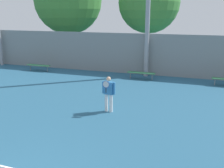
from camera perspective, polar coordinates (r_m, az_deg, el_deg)
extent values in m
cylinder|color=silver|center=(11.39, -1.23, -4.04)|extent=(0.14, 0.14, 0.79)
cylinder|color=silver|center=(11.30, -0.20, -4.19)|extent=(0.14, 0.14, 0.79)
cube|color=teal|center=(11.14, -0.73, -0.86)|extent=(0.42, 0.23, 0.54)
cylinder|color=teal|center=(11.24, -1.90, -0.68)|extent=(0.10, 0.10, 0.53)
cylinder|color=teal|center=(11.04, 0.47, -0.97)|extent=(0.10, 0.10, 0.53)
sphere|color=#DBAD89|center=(11.04, -0.73, 1.12)|extent=(0.19, 0.19, 0.19)
cylinder|color=black|center=(10.90, -1.33, -1.37)|extent=(0.03, 0.03, 0.22)
torus|color=#28519E|center=(10.84, -1.33, -0.08)|extent=(0.31, 0.05, 0.31)
cylinder|color=silver|center=(10.84, -1.33, -0.08)|extent=(0.27, 0.03, 0.27)
cube|color=#28663D|center=(17.01, 6.37, 2.45)|extent=(1.80, 0.40, 0.04)
cylinder|color=gray|center=(17.23, 4.02, 1.91)|extent=(0.06, 0.06, 0.40)
cylinder|color=gray|center=(16.92, 8.73, 1.53)|extent=(0.06, 0.06, 0.40)
cube|color=#28663D|center=(20.13, -15.71, 3.96)|extent=(1.84, 0.40, 0.04)
cylinder|color=gray|center=(20.60, -17.36, 3.45)|extent=(0.06, 0.06, 0.40)
cylinder|color=gray|center=(19.77, -13.91, 3.23)|extent=(0.06, 0.06, 0.40)
cylinder|color=gray|center=(16.70, 21.47, 0.45)|extent=(0.06, 0.06, 0.40)
cube|color=gray|center=(18.28, 5.73, 6.50)|extent=(29.73, 0.06, 2.82)
cylinder|color=brown|center=(24.73, 7.76, 8.77)|extent=(0.41, 0.41, 2.89)
sphere|color=#428438|center=(24.60, 8.07, 17.20)|extent=(5.46, 5.46, 5.46)
cylinder|color=brown|center=(26.35, -9.16, 8.99)|extent=(0.39, 0.39, 2.79)
sphere|color=#428438|center=(26.23, -9.54, 17.57)|extent=(6.36, 6.36, 6.36)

